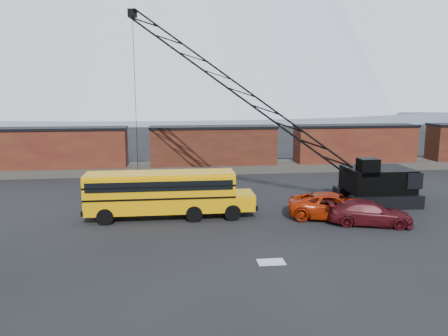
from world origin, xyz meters
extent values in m
plane|color=black|center=(0.00, 0.00, 0.00)|extent=(160.00, 160.00, 0.00)
cube|color=silver|center=(0.00, 340.00, 12.00)|extent=(800.00, 80.00, 24.00)
cube|color=#4A453D|center=(0.00, 22.00, 0.35)|extent=(120.00, 5.00, 0.70)
cube|color=#471514|center=(-16.00, 22.00, 2.70)|extent=(13.50, 2.90, 4.00)
cube|color=black|center=(-16.00, 22.00, 4.75)|extent=(13.70, 3.10, 0.25)
cube|color=black|center=(-20.20, 22.00, 1.00)|extent=(2.20, 2.40, 0.60)
cube|color=black|center=(-11.80, 22.00, 1.00)|extent=(2.20, 2.40, 0.60)
cube|color=#582218|center=(0.00, 22.00, 2.70)|extent=(13.50, 2.90, 4.00)
cube|color=black|center=(0.00, 22.00, 4.75)|extent=(13.70, 3.10, 0.25)
cube|color=black|center=(-4.20, 22.00, 1.00)|extent=(2.20, 2.40, 0.60)
cube|color=black|center=(4.20, 22.00, 1.00)|extent=(2.20, 2.40, 0.60)
cube|color=#471514|center=(16.00, 22.00, 2.70)|extent=(13.50, 2.90, 4.00)
cube|color=black|center=(16.00, 22.00, 4.75)|extent=(13.70, 3.10, 0.25)
cube|color=black|center=(11.80, 22.00, 1.00)|extent=(2.20, 2.40, 0.60)
cube|color=black|center=(20.20, 22.00, 1.00)|extent=(2.20, 2.40, 0.60)
cube|color=silver|center=(0.50, -4.00, 0.01)|extent=(1.40, 0.90, 0.02)
cube|color=#DD9704|center=(-5.28, 4.57, 1.80)|extent=(10.00, 2.50, 2.50)
cube|color=#DD9704|center=(0.32, 4.57, 1.10)|extent=(1.60, 2.30, 1.10)
cube|color=#DD9704|center=(-5.28, 4.57, 3.10)|extent=(10.00, 2.30, 0.18)
cube|color=black|center=(-5.28, 3.31, 2.50)|extent=(9.60, 0.05, 0.65)
cube|color=black|center=(-5.28, 5.83, 2.50)|extent=(9.60, 0.05, 0.65)
cube|color=black|center=(1.17, 4.57, 0.80)|extent=(0.15, 2.45, 0.35)
cube|color=black|center=(-10.33, 4.57, 0.80)|extent=(0.15, 2.50, 0.35)
cylinder|color=black|center=(-8.88, 3.42, 0.55)|extent=(1.10, 0.35, 1.10)
cylinder|color=black|center=(-8.88, 5.72, 0.55)|extent=(1.10, 0.35, 1.10)
cylinder|color=black|center=(-3.08, 3.42, 0.55)|extent=(1.10, 0.35, 1.10)
cylinder|color=black|center=(-3.08, 5.72, 0.55)|extent=(1.10, 0.35, 1.10)
cylinder|color=black|center=(-0.48, 3.42, 0.55)|extent=(1.10, 0.35, 1.10)
cylinder|color=black|center=(-0.48, 5.72, 0.55)|extent=(1.10, 0.35, 1.10)
imported|color=#B42708|center=(6.52, 3.08, 0.87)|extent=(6.81, 4.68, 1.73)
imported|color=#470C12|center=(8.31, 1.48, 0.78)|extent=(5.76, 3.58, 1.56)
cube|color=black|center=(11.25, 5.01, 0.50)|extent=(5.50, 1.00, 1.00)
cube|color=black|center=(11.25, 8.21, 0.50)|extent=(5.50, 1.00, 1.00)
cube|color=black|center=(11.25, 6.61, 1.90)|extent=(4.80, 3.60, 1.80)
cube|color=black|center=(13.25, 6.61, 2.10)|extent=(1.20, 3.80, 1.20)
cube|color=black|center=(9.85, 5.41, 3.10)|extent=(1.40, 1.20, 1.30)
cube|color=black|center=(9.85, 4.86, 3.10)|extent=(1.20, 0.06, 0.90)
cube|color=black|center=(-7.24, 10.50, 14.44)|extent=(0.70, 0.50, 0.60)
cylinder|color=black|center=(-7.24, 10.50, 7.22)|extent=(0.04, 0.04, 14.14)
cube|color=black|center=(-7.24, 10.50, 0.35)|extent=(0.25, 0.25, 0.50)
camera|label=1|loc=(-4.39, -24.73, 8.72)|focal=35.00mm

